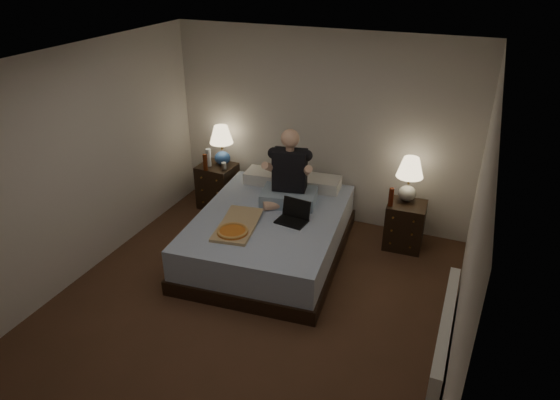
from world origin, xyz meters
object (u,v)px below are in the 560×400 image
at_px(beer_bottle_left, 205,162).
at_px(person, 289,168).
at_px(lamp_right, 409,179).
at_px(nightstand_right, 405,225).
at_px(bed, 270,235).
at_px(soda_can, 224,166).
at_px(lamp_left, 222,145).
at_px(beer_bottle_right, 391,197).
at_px(pizza_box, 233,232).
at_px(radiator, 444,333).
at_px(nightstand_left, 218,186).
at_px(laptop, 292,213).
at_px(water_bottle, 209,158).

relative_size(beer_bottle_left, person, 0.25).
distance_m(lamp_right, person, 1.44).
bearing_deg(nightstand_right, bed, -153.33).
height_order(nightstand_right, beer_bottle_left, beer_bottle_left).
bearing_deg(lamp_right, soda_can, -177.60).
xyz_separation_m(lamp_left, beer_bottle_right, (2.40, -0.26, -0.21)).
bearing_deg(lamp_right, beer_bottle_right, -125.68).
height_order(beer_bottle_left, person, person).
bearing_deg(beer_bottle_right, bed, -151.51).
distance_m(pizza_box, radiator, 2.36).
relative_size(beer_bottle_right, pizza_box, 0.30).
distance_m(bed, beer_bottle_left, 1.50).
height_order(beer_bottle_left, radiator, beer_bottle_left).
bearing_deg(nightstand_right, person, -164.77).
bearing_deg(beer_bottle_right, lamp_right, 54.32).
relative_size(nightstand_left, laptop, 1.86).
bearing_deg(beer_bottle_right, lamp_left, 173.81).
bearing_deg(lamp_left, lamp_right, -1.04).
relative_size(soda_can, radiator, 0.06).
xyz_separation_m(lamp_left, radiator, (3.26, -1.81, -0.71)).
height_order(nightstand_left, pizza_box, nightstand_left).
bearing_deg(beer_bottle_right, beer_bottle_left, -179.85).
relative_size(water_bottle, person, 0.27).
bearing_deg(pizza_box, soda_can, 112.42).
relative_size(nightstand_left, pizza_box, 0.83).
relative_size(lamp_left, beer_bottle_left, 2.43).
height_order(nightstand_left, water_bottle, water_bottle).
bearing_deg(laptop, radiator, -16.81).
relative_size(water_bottle, pizza_box, 0.33).
bearing_deg(nightstand_left, pizza_box, -52.24).
distance_m(nightstand_right, radiator, 1.80).
bearing_deg(radiator, person, 148.62).
bearing_deg(laptop, person, 122.28).
xyz_separation_m(nightstand_right, soda_can, (-2.49, -0.01, 0.39)).
height_order(nightstand_left, radiator, nightstand_left).
xyz_separation_m(beer_bottle_right, radiator, (0.85, -1.55, -0.50)).
bearing_deg(water_bottle, bed, -32.93).
height_order(nightstand_right, radiator, nightstand_right).
distance_m(bed, pizza_box, 0.68).
bearing_deg(lamp_right, nightstand_left, -179.46).
bearing_deg(bed, water_bottle, 141.95).
bearing_deg(nightstand_left, person, -18.29).
height_order(nightstand_right, soda_can, soda_can).
xyz_separation_m(beer_bottle_right, laptop, (-0.97, -0.75, -0.04)).
relative_size(lamp_right, laptop, 1.65).
bearing_deg(person, water_bottle, 150.77).
bearing_deg(person, beer_bottle_left, 156.04).
bearing_deg(nightstand_left, soda_can, -22.80).
bearing_deg(person, radiator, -42.44).
height_order(beer_bottle_left, laptop, beer_bottle_left).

